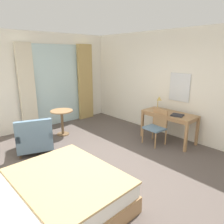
% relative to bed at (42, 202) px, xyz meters
% --- Properties ---
extents(ground, '(5.79, 6.81, 0.10)m').
position_rel_bed_xyz_m(ground, '(1.44, 0.55, -0.32)').
color(ground, '#564C47').
extents(wall_back, '(5.39, 0.12, 2.82)m').
position_rel_bed_xyz_m(wall_back, '(1.44, 3.70, 1.14)').
color(wall_back, white).
rests_on(wall_back, ground).
extents(wall_right, '(0.12, 6.41, 2.82)m').
position_rel_bed_xyz_m(wall_right, '(4.07, 0.55, 1.14)').
color(wall_right, white).
rests_on(wall_right, ground).
extents(balcony_glass_door, '(1.54, 0.02, 2.48)m').
position_rel_bed_xyz_m(balcony_glass_door, '(2.23, 3.62, 0.97)').
color(balcony_glass_door, silver).
rests_on(balcony_glass_door, ground).
extents(curtain_panel_left, '(0.44, 0.10, 2.51)m').
position_rel_bed_xyz_m(curtain_panel_left, '(1.24, 3.52, 0.98)').
color(curtain_panel_left, beige).
rests_on(curtain_panel_left, ground).
extents(curtain_panel_right, '(0.54, 0.10, 2.51)m').
position_rel_bed_xyz_m(curtain_panel_right, '(3.22, 3.52, 0.98)').
color(curtain_panel_right, tan).
rests_on(curtain_panel_right, ground).
extents(bed, '(2.10, 1.82, 1.10)m').
position_rel_bed_xyz_m(bed, '(0.00, 0.00, 0.00)').
color(bed, '#9E754C').
rests_on(bed, ground).
extents(writing_desk, '(0.60, 1.35, 0.75)m').
position_rel_bed_xyz_m(writing_desk, '(3.61, 0.40, 0.39)').
color(writing_desk, '#9E754C').
rests_on(writing_desk, ground).
extents(desk_chair, '(0.46, 0.50, 0.88)m').
position_rel_bed_xyz_m(desk_chair, '(3.25, 0.51, 0.22)').
color(desk_chair, slate).
rests_on(desk_chair, ground).
extents(desk_lamp, '(0.25, 0.26, 0.41)m').
position_rel_bed_xyz_m(desk_lamp, '(3.59, 0.73, 0.75)').
color(desk_lamp, tan).
rests_on(desk_lamp, writing_desk).
extents(closed_book, '(0.31, 0.32, 0.03)m').
position_rel_bed_xyz_m(closed_book, '(3.52, 0.12, 0.50)').
color(closed_book, '#232328').
rests_on(closed_book, writing_desk).
extents(armchair_by_window, '(0.97, 0.96, 0.83)m').
position_rel_bed_xyz_m(armchair_by_window, '(0.76, 2.11, 0.05)').
color(armchair_by_window, slate).
rests_on(armchair_by_window, ground).
extents(round_cafe_table, '(0.61, 0.61, 0.70)m').
position_rel_bed_xyz_m(round_cafe_table, '(1.78, 2.63, 0.24)').
color(round_cafe_table, '#9E754C').
rests_on(round_cafe_table, ground).
extents(wall_mirror, '(0.02, 0.57, 0.72)m').
position_rel_bed_xyz_m(wall_mirror, '(3.99, 0.40, 1.09)').
color(wall_mirror, silver).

